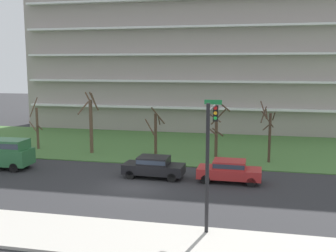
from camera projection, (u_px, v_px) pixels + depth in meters
ground at (134, 187)px, 26.74m from camera, size 160.00×160.00×0.00m
sidewalk_curb_near at (85, 235)px, 18.99m from camera, size 80.00×4.00×0.15m
grass_lawn_strip at (175, 146)px, 40.26m from camera, size 80.00×16.00×0.08m
apartment_building at (195, 55)px, 51.81m from camera, size 42.12×11.77×18.77m
tree_far_left at (37, 127)px, 38.42m from camera, size 1.16×1.40×5.05m
tree_left at (91, 122)px, 36.52m from camera, size 1.77×1.74×5.77m
tree_center at (155, 132)px, 36.12m from camera, size 1.92×1.37×4.47m
tree_right at (217, 129)px, 34.90m from camera, size 2.11×2.02×5.14m
tree_far_right at (269, 132)px, 32.90m from camera, size 1.26×1.67×5.19m
sedan_red_center_left at (229, 170)px, 27.74m from camera, size 4.44×1.89×1.57m
sedan_black_center_right at (154, 166)px, 28.87m from camera, size 4.45×1.94×1.57m
traffic_signal_mast at (211, 142)px, 19.82m from camera, size 0.90×4.14×6.38m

